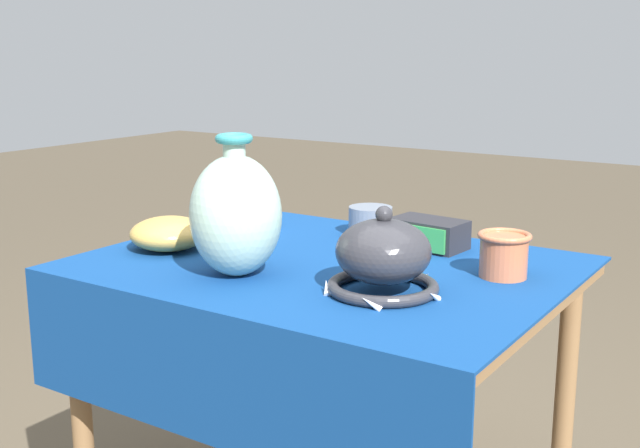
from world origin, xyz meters
The scene contains 8 objects.
display_table centered at (0.00, -0.02, 0.64)m, with size 0.97×0.74×0.73m.
vase_tall_bulbous centered at (-0.10, -0.18, 0.85)m, with size 0.18×0.18×0.28m.
vase_dome_bell centered at (0.20, -0.12, 0.79)m, with size 0.21×0.22×0.16m.
mosaic_tile_box centered at (0.12, 0.22, 0.76)m, with size 0.17×0.12×0.06m.
bowl_shallow_ochre centered at (-0.35, -0.10, 0.76)m, with size 0.17×0.17×0.07m, color gold.
cup_wide_porcelain centered at (-0.33, 0.17, 0.76)m, with size 0.11×0.11×0.07m.
pot_squat_slate centered at (-0.05, 0.26, 0.76)m, with size 0.10×0.10×0.07m, color slate.
cup_wide_terracotta centered at (0.34, 0.10, 0.77)m, with size 0.10×0.10×0.09m.
Camera 1 is at (0.87, -1.35, 1.16)m, focal length 45.00 mm.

